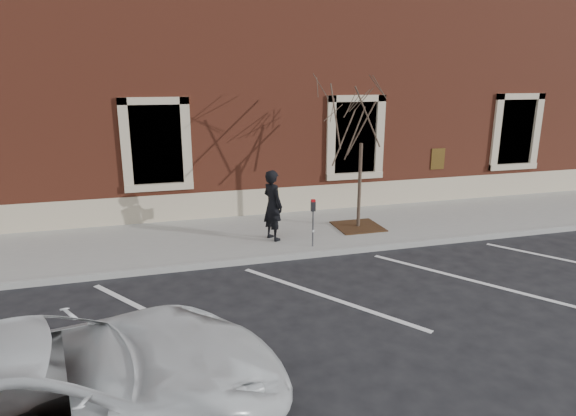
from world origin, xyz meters
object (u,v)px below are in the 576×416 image
object	(u,v)px
sapling	(362,119)
man	(273,205)
white_truck	(32,404)
parking_meter	(313,214)

from	to	relation	value
sapling	man	bearing A→B (deg)	-171.91
white_truck	sapling	bearing A→B (deg)	-56.47
man	parking_meter	world-z (taller)	man
man	parking_meter	xyz separation A→B (m)	(0.81, -0.81, -0.08)
man	sapling	bearing A→B (deg)	-104.47
parking_meter	sapling	distance (m)	3.01
parking_meter	white_truck	bearing A→B (deg)	-149.36
parking_meter	white_truck	world-z (taller)	white_truck
parking_meter	man	bearing A→B (deg)	117.69
man	sapling	size ratio (longest dim) A/B	0.43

